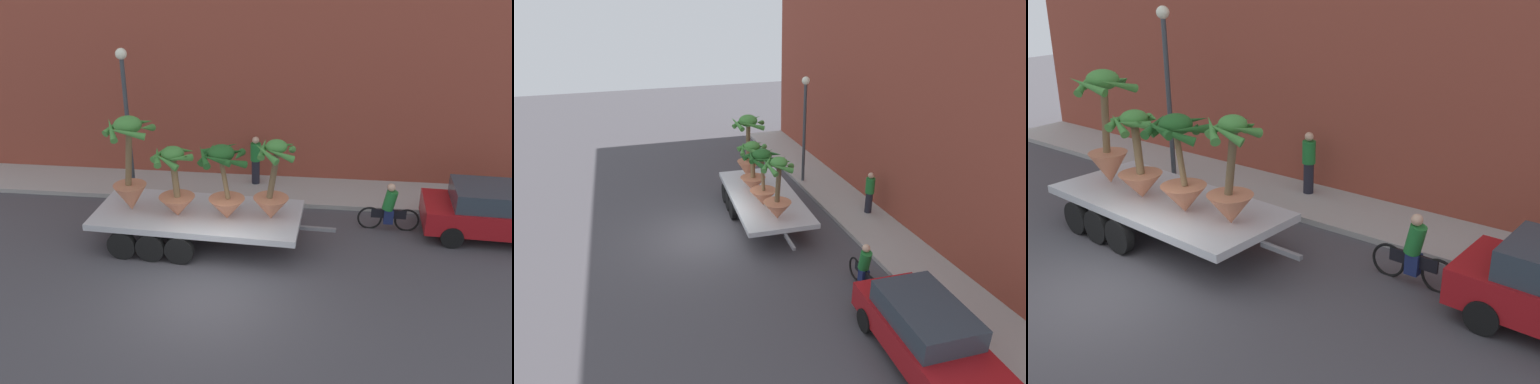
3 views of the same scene
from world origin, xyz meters
TOP-DOWN VIEW (x-y plane):
  - ground_plane at (0.00, 0.00)m, footprint 60.00×60.00m
  - sidewalk at (0.00, 6.10)m, footprint 24.00×2.20m
  - building_facade at (0.00, 7.80)m, footprint 24.00×1.20m
  - flatbed_trailer at (-1.00, 2.46)m, footprint 6.89×2.84m
  - potted_palm_rear at (-2.61, 2.37)m, footprint 1.41×1.45m
  - potted_palm_middle at (-1.29, 2.18)m, footprint 1.21×1.23m
  - potted_palm_front at (1.38, 2.29)m, footprint 1.19×1.23m
  - potted_palm_extra at (0.08, 2.16)m, footprint 1.47×1.48m
  - cyclist at (4.75, 3.87)m, footprint 1.84×0.35m
  - parked_car at (7.88, 3.77)m, footprint 4.51×2.08m
  - pedestrian_near_gate at (0.42, 6.50)m, footprint 0.36×0.36m
  - street_lamp at (-3.59, 5.30)m, footprint 0.36×0.36m

SIDE VIEW (x-z plane):
  - ground_plane at x=0.00m, z-range 0.00..0.00m
  - sidewalk at x=0.00m, z-range 0.00..0.15m
  - cyclist at x=4.75m, z-range -0.10..1.44m
  - flatbed_trailer at x=-1.00m, z-range 0.28..1.26m
  - parked_car at x=7.88m, z-range 0.04..1.62m
  - pedestrian_near_gate at x=0.42m, z-range 0.19..1.90m
  - potted_palm_middle at x=-1.29m, z-range 0.84..2.89m
  - potted_palm_front at x=1.38m, z-range 0.74..3.05m
  - potted_palm_extra at x=0.08m, z-range 0.92..3.07m
  - potted_palm_rear at x=-2.61m, z-range 0.85..3.64m
  - street_lamp at x=-3.59m, z-range 0.82..5.65m
  - building_facade at x=0.00m, z-range 0.00..8.91m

